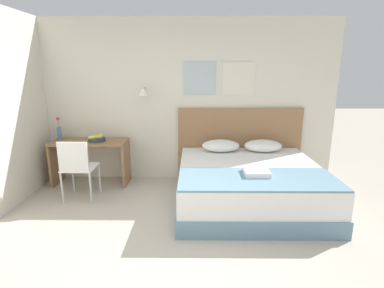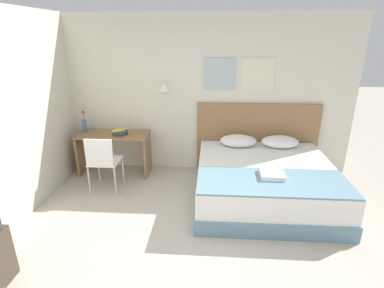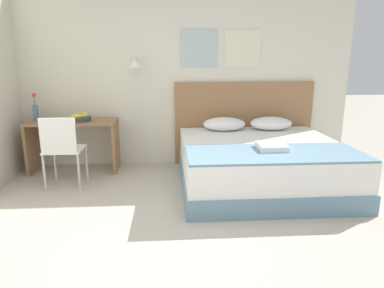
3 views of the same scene
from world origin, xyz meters
name	(u,v)px [view 3 (image 3 of 3)]	position (x,y,z in m)	size (l,w,h in m)	color
ground_plane	(183,253)	(0.00, 0.00, 0.00)	(24.00, 24.00, 0.00)	#B2A899
wall_back	(175,75)	(0.01, 2.58, 1.33)	(5.21, 0.31, 2.65)	beige
bed	(260,164)	(1.03, 1.51, 0.28)	(1.96, 1.95, 0.56)	#66899E
headboard	(243,123)	(1.03, 2.52, 0.61)	(2.08, 0.06, 1.22)	#8E6642
pillow_left	(224,124)	(0.69, 2.24, 0.65)	(0.60, 0.40, 0.19)	white
pillow_right	(271,123)	(1.37, 2.24, 0.65)	(0.60, 0.40, 0.19)	white
throw_blanket	(275,153)	(1.03, 0.95, 0.57)	(1.90, 0.78, 0.02)	#66899E
folded_towel_near_foot	(272,146)	(1.03, 1.08, 0.61)	(0.30, 0.31, 0.06)	white
desk	(73,136)	(-1.43, 2.25, 0.51)	(1.20, 0.51, 0.72)	#8E6642
desk_chair	(62,146)	(-1.39, 1.57, 0.54)	(0.44, 0.44, 0.89)	white
fruit_bowl	(81,118)	(-1.30, 2.22, 0.77)	(0.27, 0.27, 0.12)	#333842
flower_vase	(35,110)	(-1.93, 2.31, 0.87)	(0.07, 0.07, 0.38)	#4C7099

